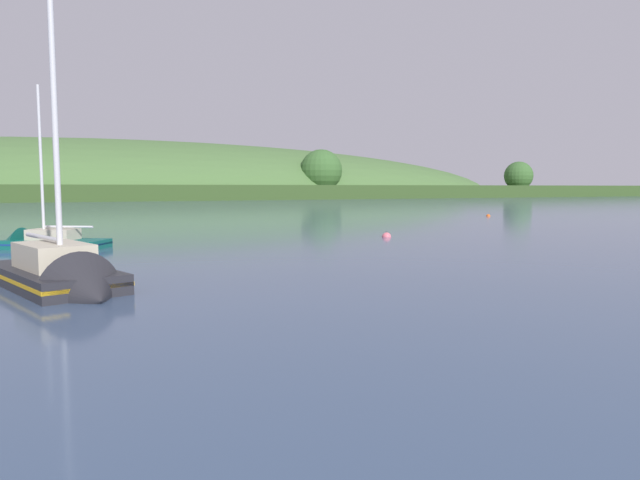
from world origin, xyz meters
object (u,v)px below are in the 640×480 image
Objects in this scene: sailboat_far_left at (63,282)px; mooring_buoy_foreground at (488,216)px; sailboat_near_mooring at (41,245)px; mooring_buoy_off_fishing_boat at (387,237)px.

sailboat_far_left is 63.25m from mooring_buoy_foreground.
sailboat_near_mooring is 0.81× the size of sailboat_far_left.
sailboat_near_mooring is 18.03× the size of mooring_buoy_foreground.
mooring_buoy_foreground is (53.93, 15.96, -0.21)m from sailboat_near_mooring.
sailboat_near_mooring reaches higher than mooring_buoy_off_fishing_boat.
sailboat_near_mooring is 23.93m from mooring_buoy_off_fishing_boat.
sailboat_far_left is at bearing -148.83° from mooring_buoy_foreground.
mooring_buoy_foreground is at bearing 33.01° from mooring_buoy_off_fishing_boat.
sailboat_near_mooring is 56.24m from mooring_buoy_foreground.
sailboat_near_mooring is 14.36× the size of mooring_buoy_off_fishing_boat.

